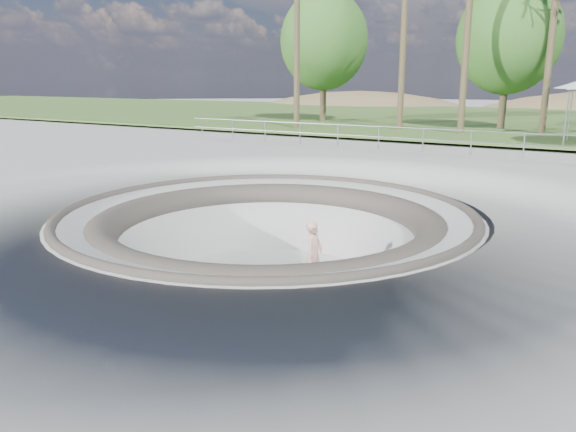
% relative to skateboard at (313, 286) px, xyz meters
% --- Properties ---
extents(ground, '(180.00, 180.00, 0.00)m').
position_rel_skateboard_xyz_m(ground, '(-1.16, -0.29, 1.83)').
color(ground, '#A5A59F').
rests_on(ground, ground).
extents(skate_bowl, '(14.00, 14.00, 4.10)m').
position_rel_skateboard_xyz_m(skate_bowl, '(-1.16, -0.29, -0.00)').
color(skate_bowl, '#A5A59F').
rests_on(skate_bowl, ground).
extents(grass_strip, '(180.00, 36.00, 0.12)m').
position_rel_skateboard_xyz_m(grass_strip, '(-1.16, 33.71, 2.05)').
color(grass_strip, '#3F6026').
rests_on(grass_strip, ground).
extents(safety_railing, '(25.00, 0.06, 1.03)m').
position_rel_skateboard_xyz_m(safety_railing, '(-1.16, 11.71, 2.52)').
color(safety_railing, gray).
rests_on(safety_railing, ground).
extents(skateboard, '(0.93, 0.46, 0.09)m').
position_rel_skateboard_xyz_m(skateboard, '(0.00, 0.00, 0.00)').
color(skateboard, '#985E3D').
rests_on(skateboard, ground).
extents(skater, '(0.44, 0.63, 1.64)m').
position_rel_skateboard_xyz_m(skater, '(-0.00, 0.00, 0.84)').
color(skater, '#E3A893').
rests_on(skater, skateboard).
extents(bushy_tree_left, '(6.32, 5.75, 9.12)m').
position_rel_skateboard_xyz_m(bushy_tree_left, '(-13.04, 25.21, 7.66)').
color(bushy_tree_left, brown).
rests_on(bushy_tree_left, ground).
extents(bushy_tree_mid, '(6.00, 5.46, 8.66)m').
position_rel_skateboard_xyz_m(bushy_tree_mid, '(-0.47, 24.54, 7.37)').
color(bushy_tree_mid, brown).
rests_on(bushy_tree_mid, ground).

